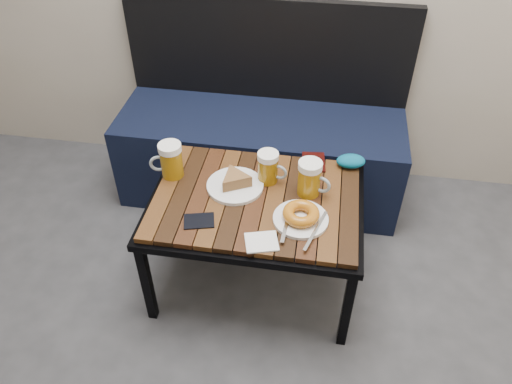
# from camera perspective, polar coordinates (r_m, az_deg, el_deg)

# --- Properties ---
(bench) EXTENTS (1.40, 0.50, 0.95)m
(bench) POSITION_cam_1_polar(r_m,az_deg,el_deg) (2.56, 0.58, 5.31)
(bench) COLOR black
(bench) RESTS_ON ground
(cafe_table) EXTENTS (0.84, 0.62, 0.47)m
(cafe_table) POSITION_cam_1_polar(r_m,az_deg,el_deg) (1.98, 0.00, -1.57)
(cafe_table) COLOR black
(cafe_table) RESTS_ON ground
(beer_mug_left) EXTENTS (0.14, 0.11, 0.15)m
(beer_mug_left) POSITION_cam_1_polar(r_m,az_deg,el_deg) (2.04, -9.74, 3.62)
(beer_mug_left) COLOR #9B6A0C
(beer_mug_left) RESTS_ON cafe_table
(beer_mug_centre) EXTENTS (0.13, 0.09, 0.14)m
(beer_mug_centre) POSITION_cam_1_polar(r_m,az_deg,el_deg) (1.99, 1.44, 2.84)
(beer_mug_centre) COLOR #9B6A0C
(beer_mug_centre) RESTS_ON cafe_table
(beer_mug_right) EXTENTS (0.14, 0.11, 0.15)m
(beer_mug_right) POSITION_cam_1_polar(r_m,az_deg,el_deg) (1.93, 6.19, 1.57)
(beer_mug_right) COLOR #9B6A0C
(beer_mug_right) RESTS_ON cafe_table
(plate_pie) EXTENTS (0.23, 0.23, 0.06)m
(plate_pie) POSITION_cam_1_polar(r_m,az_deg,el_deg) (1.98, -2.41, 1.12)
(plate_pie) COLOR white
(plate_pie) RESTS_ON cafe_table
(plate_bagel) EXTENTS (0.21, 0.27, 0.06)m
(plate_bagel) POSITION_cam_1_polar(r_m,az_deg,el_deg) (1.85, 5.15, -2.76)
(plate_bagel) COLOR white
(plate_bagel) RESTS_ON cafe_table
(napkin_left) EXTENTS (0.12, 0.15, 0.01)m
(napkin_left) POSITION_cam_1_polar(r_m,az_deg,el_deg) (2.00, -2.39, 0.85)
(napkin_left) COLOR white
(napkin_left) RESTS_ON cafe_table
(napkin_right) EXTENTS (0.14, 0.12, 0.01)m
(napkin_right) POSITION_cam_1_polar(r_m,az_deg,el_deg) (1.77, 0.64, -5.73)
(napkin_right) COLOR white
(napkin_right) RESTS_ON cafe_table
(passport_navy) EXTENTS (0.13, 0.11, 0.01)m
(passport_navy) POSITION_cam_1_polar(r_m,az_deg,el_deg) (1.86, -6.53, -3.30)
(passport_navy) COLOR black
(passport_navy) RESTS_ON cafe_table
(passport_burgundy) EXTENTS (0.11, 0.14, 0.01)m
(passport_burgundy) POSITION_cam_1_polar(r_m,az_deg,el_deg) (2.14, 6.60, 3.44)
(passport_burgundy) COLOR black
(passport_burgundy) RESTS_ON cafe_table
(knit_pouch) EXTENTS (0.13, 0.10, 0.05)m
(knit_pouch) POSITION_cam_1_polar(r_m,az_deg,el_deg) (2.13, 10.78, 3.49)
(knit_pouch) COLOR #054F81
(knit_pouch) RESTS_ON cafe_table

